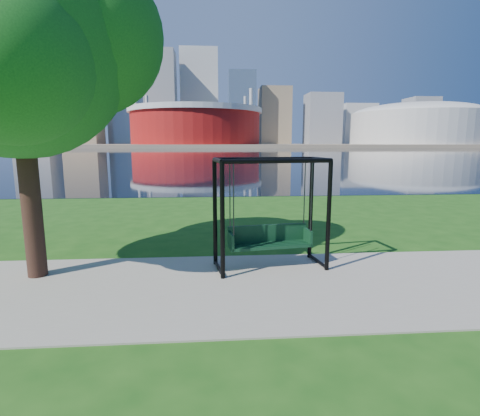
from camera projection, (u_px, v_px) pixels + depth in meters
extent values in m
plane|color=#1E5114|center=(246.00, 278.00, 7.86)|extent=(900.00, 900.00, 0.00)
cube|color=#9E937F|center=(248.00, 286.00, 7.36)|extent=(120.00, 4.00, 0.03)
cube|color=black|center=(213.00, 153.00, 108.05)|extent=(900.00, 180.00, 0.02)
cube|color=#937F60|center=(212.00, 145.00, 308.26)|extent=(900.00, 228.00, 2.00)
cylinder|color=maroon|center=(196.00, 127.00, 235.71)|extent=(80.00, 80.00, 22.00)
cylinder|color=silver|center=(196.00, 111.00, 234.08)|extent=(83.00, 83.00, 3.00)
cylinder|color=silver|center=(245.00, 120.00, 256.00)|extent=(2.00, 2.00, 32.00)
cylinder|color=silver|center=(148.00, 120.00, 251.03)|extent=(2.00, 2.00, 32.00)
cylinder|color=silver|center=(137.00, 116.00, 213.70)|extent=(2.00, 2.00, 32.00)
cylinder|color=silver|center=(251.00, 117.00, 218.67)|extent=(2.00, 2.00, 32.00)
cylinder|color=beige|center=(417.00, 129.00, 246.83)|extent=(84.00, 84.00, 20.00)
ellipsoid|color=beige|center=(418.00, 115.00, 245.29)|extent=(84.00, 84.00, 15.12)
cube|color=gray|center=(34.00, 104.00, 296.13)|extent=(28.00, 28.00, 62.00)
cube|color=#998466|center=(81.00, 86.00, 287.10)|extent=(26.00, 26.00, 88.00)
cube|color=slate|center=(127.00, 87.00, 313.32)|extent=(30.00, 24.00, 95.00)
cube|color=gray|center=(161.00, 98.00, 297.91)|extent=(24.00, 24.00, 72.00)
cube|color=silver|center=(200.00, 98.00, 328.96)|extent=(32.00, 28.00, 80.00)
cube|color=slate|center=(242.00, 108.00, 308.93)|extent=(22.00, 22.00, 58.00)
cube|color=#998466|center=(274.00, 116.00, 326.79)|extent=(26.00, 26.00, 48.00)
cube|color=gray|center=(322.00, 119.00, 320.50)|extent=(28.00, 24.00, 42.00)
cube|color=silver|center=(356.00, 124.00, 348.60)|extent=(30.00, 26.00, 36.00)
cube|color=gray|center=(420.00, 121.00, 332.38)|extent=(24.00, 24.00, 40.00)
cube|color=#998466|center=(452.00, 127.00, 350.83)|extent=(26.00, 26.00, 32.00)
sphere|color=#998466|center=(76.00, 20.00, 278.95)|extent=(10.00, 10.00, 10.00)
cylinder|color=black|center=(222.00, 222.00, 7.57)|extent=(0.11, 0.11, 2.44)
cylinder|color=black|center=(329.00, 217.00, 8.08)|extent=(0.11, 0.11, 2.44)
cylinder|color=black|center=(215.00, 214.00, 8.49)|extent=(0.11, 0.11, 2.44)
cylinder|color=black|center=(311.00, 210.00, 9.00)|extent=(0.11, 0.11, 2.44)
cylinder|color=black|center=(278.00, 161.00, 7.62)|extent=(2.32, 0.44, 0.10)
cylinder|color=black|center=(265.00, 159.00, 8.53)|extent=(2.32, 0.44, 0.10)
cylinder|color=black|center=(218.00, 161.00, 7.82)|extent=(0.23, 0.96, 0.10)
cylinder|color=black|center=(219.00, 268.00, 8.22)|extent=(0.22, 0.96, 0.08)
cylinder|color=black|center=(321.00, 159.00, 8.33)|extent=(0.23, 0.96, 0.10)
cylinder|color=black|center=(317.00, 261.00, 8.73)|extent=(0.22, 0.96, 0.08)
cube|color=black|center=(270.00, 245.00, 8.40)|extent=(1.91, 0.74, 0.06)
cube|color=black|center=(267.00, 233.00, 8.56)|extent=(1.84, 0.32, 0.40)
cube|color=black|center=(231.00, 241.00, 8.18)|extent=(0.12, 0.48, 0.36)
cube|color=black|center=(307.00, 237.00, 8.57)|extent=(0.12, 0.48, 0.36)
cylinder|color=#2C2C30|center=(234.00, 200.00, 7.84)|extent=(0.03, 0.03, 1.54)
cylinder|color=#2C2C30|center=(311.00, 198.00, 8.22)|extent=(0.03, 0.03, 1.54)
cylinder|color=#2C2C30|center=(230.00, 198.00, 8.21)|extent=(0.03, 0.03, 1.54)
cylinder|color=#2C2C30|center=(304.00, 195.00, 8.60)|extent=(0.03, 0.03, 1.54)
cylinder|color=black|center=(30.00, 185.00, 7.61)|extent=(0.39, 0.39, 3.90)
sphere|color=#1B5E1B|center=(16.00, 47.00, 7.15)|extent=(4.25, 4.25, 4.25)
sphere|color=#1B5E1B|center=(86.00, 37.00, 7.70)|extent=(3.19, 3.19, 3.19)
sphere|color=#1B5E1B|center=(11.00, 61.00, 6.30)|extent=(2.83, 2.83, 2.83)
sphere|color=#1B5E1B|center=(12.00, 25.00, 8.03)|extent=(3.01, 3.01, 3.01)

